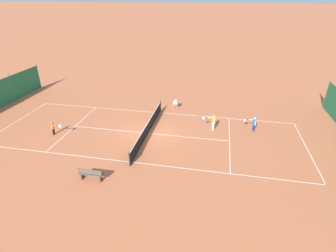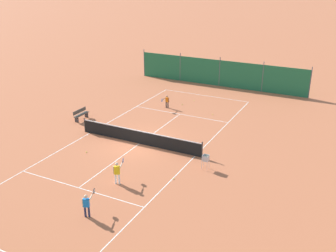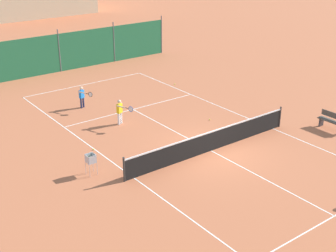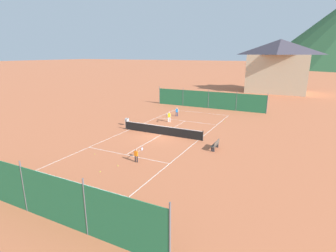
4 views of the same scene
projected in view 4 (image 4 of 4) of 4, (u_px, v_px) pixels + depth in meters
name	position (u px, v px, depth m)	size (l,w,h in m)	color
ground_plane	(162.00, 135.00, 27.53)	(600.00, 600.00, 0.00)	#B7603D
court_line_markings	(162.00, 135.00, 27.53)	(8.25, 23.85, 0.01)	white
tennis_net	(162.00, 130.00, 27.39)	(9.18, 0.08, 1.06)	#2D2D2D
windscreen_fence_far	(208.00, 100.00, 40.54)	(17.28, 0.08, 2.90)	#236B42
windscreen_fence_near	(24.00, 189.00, 13.82)	(17.28, 0.08, 2.90)	#236B42
player_near_baseline	(177.00, 111.00, 35.35)	(0.39, 1.05, 1.21)	#23284C
player_far_baseline	(137.00, 154.00, 20.41)	(0.37, 0.95, 1.10)	black
player_near_service	(169.00, 116.00, 32.36)	(0.41, 1.11, 1.30)	white
tennis_ball_near_corner	(144.00, 123.00, 32.10)	(0.07, 0.07, 0.07)	#CCE033
tennis_ball_alley_left	(100.00, 172.00, 18.78)	(0.07, 0.07, 0.07)	#CCE033
tennis_ball_mid_court	(95.00, 154.00, 22.10)	(0.07, 0.07, 0.07)	#CCE033
tennis_ball_by_net_right	(225.00, 121.00, 32.88)	(0.07, 0.07, 0.07)	#CCE033
tennis_ball_by_net_left	(118.00, 166.00, 19.79)	(0.07, 0.07, 0.07)	#CCE033
tennis_ball_service_box	(192.00, 131.00, 28.85)	(0.07, 0.07, 0.07)	#CCE033
ball_hopper	(127.00, 120.00, 30.74)	(0.36, 0.36, 0.89)	#B7B7BC
courtside_bench	(215.00, 145.00, 23.12)	(0.36, 1.50, 0.84)	#51473D
alpine_chalet	(278.00, 65.00, 56.62)	(13.00, 10.00, 11.20)	#C6B28E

